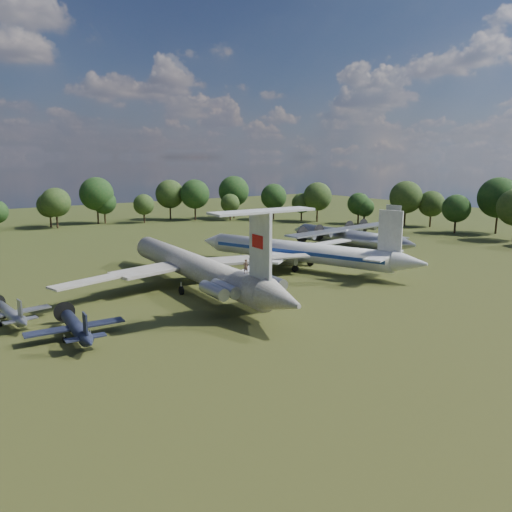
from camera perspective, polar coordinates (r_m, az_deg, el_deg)
ground at (r=77.24m, az=-5.41°, el=-3.73°), size 300.00×300.00×0.00m
il62_airliner at (r=76.88m, az=-7.07°, el=-1.76°), size 44.02×56.31×5.40m
tu104_jet at (r=90.73m, az=4.79°, el=0.11°), size 52.18×58.97×4.88m
an12_transport at (r=109.58m, az=10.20°, el=1.83°), size 35.30×38.57×4.64m
small_prop_west at (r=59.24m, az=-19.84°, el=-7.96°), size 11.44×15.13×2.14m
small_prop_northwest at (r=67.75m, az=-26.29°, el=-6.16°), size 11.36×14.44×1.95m
person_on_il62 at (r=63.11m, az=-1.19°, el=-1.18°), size 0.73×0.55×1.83m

